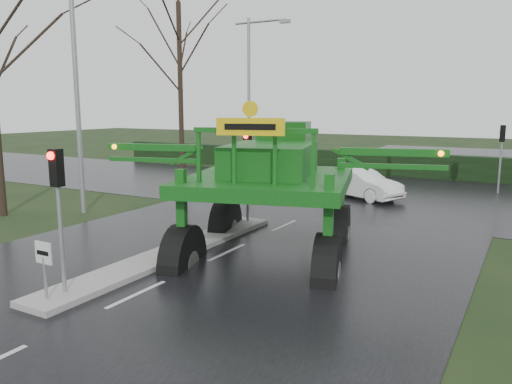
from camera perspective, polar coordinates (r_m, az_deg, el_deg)
The scene contains 14 objects.
ground at distance 12.51m, azimuth -13.46°, elevation -11.39°, with size 140.00×140.00×0.00m, color black.
road_main at distance 20.65m, azimuth 5.69°, elevation -2.75°, with size 14.00×80.00×0.02m, color black.
road_cross at distance 26.16m, azimuth 10.99°, elevation -0.23°, with size 80.00×12.00×0.02m, color black.
median_island at distance 15.44m, azimuth -9.46°, elevation -6.83°, with size 1.20×10.00×0.16m, color gray.
hedge_row at distance 33.67m, azimuth 15.36°, elevation 3.07°, with size 44.00×0.90×1.50m, color black.
keep_left_sign at distance 12.15m, azimuth -23.07°, elevation -7.29°, with size 0.50×0.07×1.35m.
traffic_signal_near at distance 12.11m, azimuth -21.72°, elevation 0.20°, with size 0.26×0.33×3.52m.
traffic_signal_mid at distance 18.61m, azimuth -0.98°, elevation 3.99°, with size 0.26×0.33×3.52m.
traffic_signal_far at distance 28.60m, azimuth 26.28°, elevation 5.00°, with size 0.26×0.33×3.52m.
street_light_left_near at distance 21.82m, azimuth -19.41°, elevation 13.24°, with size 3.85×0.30×10.00m.
street_light_left_far at distance 32.83m, azimuth -0.35°, elevation 12.42°, with size 3.85×0.30×10.00m.
tree_left_far at distance 33.63m, azimuth -8.70°, elevation 14.22°, with size 7.70×7.70×13.26m.
crop_sprayer at distance 14.23m, azimuth -8.20°, elevation 2.63°, with size 9.95×7.42×5.74m.
white_sedan at distance 25.05m, azimuth 11.78°, elevation -0.71°, with size 1.52×4.35×1.43m, color white.
Camera 1 is at (8.05, -8.49, 4.45)m, focal length 35.00 mm.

